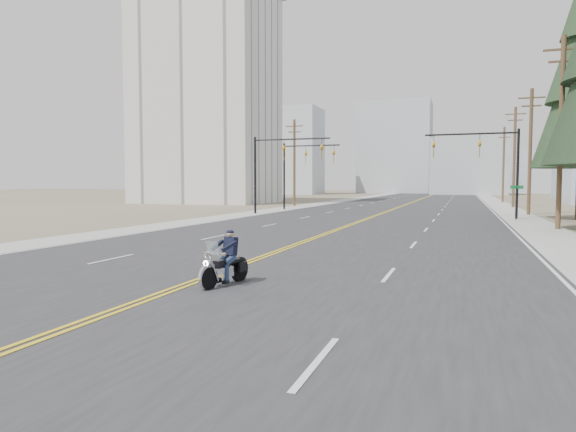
{
  "coord_description": "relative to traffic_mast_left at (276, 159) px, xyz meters",
  "views": [
    {
      "loc": [
        7.09,
        -11.46,
        2.78
      ],
      "look_at": [
        1.09,
        6.02,
        1.6
      ],
      "focal_mm": 32.0,
      "sensor_mm": 36.0,
      "label": 1
    }
  ],
  "objects": [
    {
      "name": "ground_plane",
      "position": [
        8.98,
        -32.0,
        -4.94
      ],
      "size": [
        400.0,
        400.0,
        0.0
      ],
      "primitive_type": "plane",
      "color": "#776D56",
      "rests_on": "ground"
    },
    {
      "name": "road",
      "position": [
        8.98,
        38.0,
        -4.93
      ],
      "size": [
        20.0,
        200.0,
        0.01
      ],
      "primitive_type": "cube",
      "color": "#303033",
      "rests_on": "ground"
    },
    {
      "name": "sidewalk_left",
      "position": [
        -2.52,
        38.0,
        -4.93
      ],
      "size": [
        3.0,
        200.0,
        0.01
      ],
      "primitive_type": "cube",
      "color": "#A5A5A0",
      "rests_on": "ground"
    },
    {
      "name": "sidewalk_right",
      "position": [
        20.48,
        38.0,
        -4.93
      ],
      "size": [
        3.0,
        200.0,
        0.01
      ],
      "primitive_type": "cube",
      "color": "#A5A5A0",
      "rests_on": "ground"
    },
    {
      "name": "traffic_mast_left",
      "position": [
        0.0,
        0.0,
        0.0
      ],
      "size": [
        7.1,
        0.26,
        7.0
      ],
      "color": "black",
      "rests_on": "ground"
    },
    {
      "name": "traffic_mast_right",
      "position": [
        17.95,
        0.0,
        0.0
      ],
      "size": [
        7.1,
        0.26,
        7.0
      ],
      "color": "black",
      "rests_on": "ground"
    },
    {
      "name": "traffic_mast_far",
      "position": [
        -0.33,
        8.0,
        -0.06
      ],
      "size": [
        6.1,
        0.26,
        7.0
      ],
      "color": "black",
      "rests_on": "ground"
    },
    {
      "name": "street_sign",
      "position": [
        19.78,
        -2.0,
        -3.13
      ],
      "size": [
        0.9,
        0.06,
        2.62
      ],
      "color": "black",
      "rests_on": "ground"
    },
    {
      "name": "utility_pole_b",
      "position": [
        21.48,
        -9.0,
        1.05
      ],
      "size": [
        2.2,
        0.3,
        11.5
      ],
      "color": "brown",
      "rests_on": "ground"
    },
    {
      "name": "utility_pole_c",
      "position": [
        21.48,
        6.0,
        0.79
      ],
      "size": [
        2.2,
        0.3,
        11.0
      ],
      "color": "brown",
      "rests_on": "ground"
    },
    {
      "name": "utility_pole_d",
      "position": [
        21.48,
        21.0,
        1.05
      ],
      "size": [
        2.2,
        0.3,
        11.5
      ],
      "color": "brown",
      "rests_on": "ground"
    },
    {
      "name": "utility_pole_e",
      "position": [
        21.48,
        38.0,
        0.79
      ],
      "size": [
        2.2,
        0.3,
        11.0
      ],
      "color": "brown",
      "rests_on": "ground"
    },
    {
      "name": "utility_pole_left",
      "position": [
        -3.52,
        16.0,
        0.54
      ],
      "size": [
        2.2,
        0.3,
        10.5
      ],
      "color": "brown",
      "rests_on": "ground"
    },
    {
      "name": "apartment_block",
      "position": [
        -19.02,
        23.0,
        10.06
      ],
      "size": [
        18.0,
        14.0,
        30.0
      ],
      "primitive_type": "cube",
      "color": "silver",
      "rests_on": "ground"
    },
    {
      "name": "haze_bldg_a",
      "position": [
        -26.02,
        83.0,
        6.06
      ],
      "size": [
        14.0,
        12.0,
        22.0
      ],
      "primitive_type": "cube",
      "color": "#B7BCC6",
      "rests_on": "ground"
    },
    {
      "name": "haze_bldg_b",
      "position": [
        16.98,
        93.0,
        2.06
      ],
      "size": [
        18.0,
        14.0,
        14.0
      ],
      "primitive_type": "cube",
      "color": "#ADB2B7",
      "rests_on": "ground"
    },
    {
      "name": "haze_bldg_d",
      "position": [
        -3.02,
        108.0,
        8.06
      ],
      "size": [
        20.0,
        15.0,
        26.0
      ],
      "primitive_type": "cube",
      "color": "#ADB2B7",
      "rests_on": "ground"
    },
    {
      "name": "haze_bldg_e",
      "position": [
        33.98,
        118.0,
        1.06
      ],
      "size": [
        14.0,
        14.0,
        12.0
      ],
      "primitive_type": "cube",
      "color": "#B7BCC6",
      "rests_on": "ground"
    },
    {
      "name": "haze_bldg_f",
      "position": [
        -41.02,
        98.0,
        3.06
      ],
      "size": [
        12.0,
        12.0,
        16.0
      ],
      "primitive_type": "cube",
      "color": "#ADB2B7",
      "rests_on": "ground"
    },
    {
      "name": "motorcyclist",
      "position": [
        9.96,
        -30.98,
        -4.18
      ],
      "size": [
        1.2,
        2.05,
        1.5
      ],
      "primitive_type": null,
      "rotation": [
        0.0,
        0.0,
        2.94
      ],
      "color": "black",
      "rests_on": "ground"
    }
  ]
}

